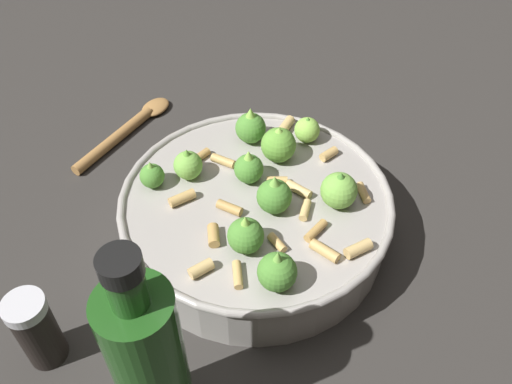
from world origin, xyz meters
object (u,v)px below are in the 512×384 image
(cooking_pan, at_px, (257,211))
(olive_oil_bottle, at_px, (150,363))
(wooden_spoon, at_px, (130,127))
(pepper_shaker, at_px, (37,330))

(cooking_pan, bearing_deg, olive_oil_bottle, -55.96)
(wooden_spoon, bearing_deg, pepper_shaker, -38.35)
(pepper_shaker, relative_size, wooden_spoon, 0.49)
(cooking_pan, distance_m, pepper_shaker, 0.27)
(pepper_shaker, distance_m, olive_oil_bottle, 0.15)
(cooking_pan, distance_m, wooden_spoon, 0.28)
(pepper_shaker, bearing_deg, wooden_spoon, 141.65)
(olive_oil_bottle, distance_m, wooden_spoon, 0.45)
(olive_oil_bottle, xyz_separation_m, wooden_spoon, (-0.41, 0.16, -0.10))
(pepper_shaker, xyz_separation_m, wooden_spoon, (-0.29, 0.23, -0.04))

